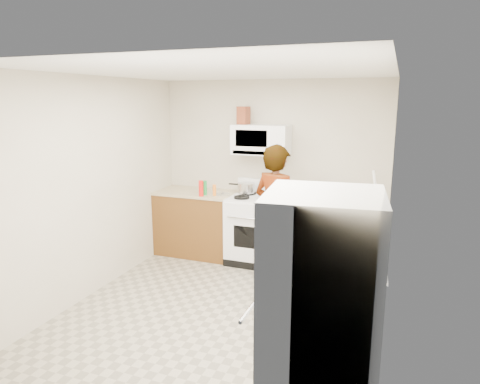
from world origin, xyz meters
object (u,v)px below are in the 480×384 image
at_px(gas_range, 257,228).
at_px(person, 276,215).
at_px(kettle, 325,192).
at_px(microwave, 261,140).
at_px(fridge, 319,324).
at_px(saucepan, 246,188).

height_order(gas_range, person, person).
bearing_deg(person, gas_range, -31.73).
bearing_deg(kettle, microwave, 157.14).
height_order(gas_range, fridge, fridge).
xyz_separation_m(gas_range, kettle, (0.88, 0.15, 0.55)).
height_order(microwave, fridge, microwave).
bearing_deg(microwave, kettle, 1.48).
xyz_separation_m(gas_range, microwave, (0.00, 0.13, 1.21)).
bearing_deg(kettle, gas_range, 165.37).
bearing_deg(gas_range, saucepan, 152.88).
bearing_deg(fridge, kettle, 93.30).
bearing_deg(saucepan, person, -47.64).
distance_m(person, kettle, 0.88).
bearing_deg(saucepan, kettle, 2.40).
distance_m(microwave, fridge, 3.45).
relative_size(person, saucepan, 7.23).
height_order(person, fridge, person).
height_order(kettle, saucepan, kettle).
bearing_deg(person, kettle, -99.26).
xyz_separation_m(microwave, kettle, (0.88, 0.02, -0.67)).
bearing_deg(microwave, gas_range, -90.00).
xyz_separation_m(kettle, saucepan, (-1.08, -0.05, -0.01)).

